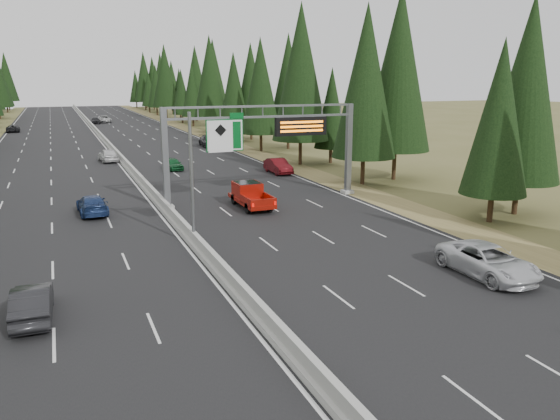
{
  "coord_description": "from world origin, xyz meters",
  "views": [
    {
      "loc": [
        -7.25,
        -6.35,
        9.93
      ],
      "look_at": [
        3.59,
        20.0,
        3.06
      ],
      "focal_mm": 35.0,
      "sensor_mm": 36.0,
      "label": 1
    }
  ],
  "objects": [
    {
      "name": "car_onc_near",
      "position": [
        -8.77,
        17.28,
        0.8
      ],
      "size": [
        1.63,
        4.43,
        1.45
      ],
      "primitive_type": "imported",
      "rotation": [
        0.0,
        0.0,
        3.12
      ],
      "color": "black",
      "rests_on": "road"
    },
    {
      "name": "median_barrier",
      "position": [
        0.0,
        80.0,
        0.41
      ],
      "size": [
        0.7,
        260.0,
        0.85
      ],
      "color": "#9C9C96",
      "rests_on": "road"
    },
    {
      "name": "hov_sign_pole",
      "position": [
        0.58,
        24.97,
        4.72
      ],
      "size": [
        2.8,
        0.5,
        8.0
      ],
      "color": "slate",
      "rests_on": "road"
    },
    {
      "name": "tree_row_right",
      "position": [
        21.97,
        72.45,
        9.41
      ],
      "size": [
        12.39,
        243.1,
        18.63
      ],
      "color": "black",
      "rests_on": "ground"
    },
    {
      "name": "road",
      "position": [
        0.0,
        80.0,
        0.04
      ],
      "size": [
        32.0,
        260.0,
        0.08
      ],
      "primitive_type": "cube",
      "color": "black",
      "rests_on": "ground"
    },
    {
      "name": "car_ahead_green",
      "position": [
        4.56,
        53.58,
        0.73
      ],
      "size": [
        1.93,
        3.98,
        1.31
      ],
      "primitive_type": "imported",
      "rotation": [
        0.0,
        0.0,
        0.1
      ],
      "color": "#114D23",
      "rests_on": "road"
    },
    {
      "name": "car_onc_white",
      "position": [
        -1.5,
        62.71,
        0.88
      ],
      "size": [
        2.3,
        4.82,
        1.59
      ],
      "primitive_type": "imported",
      "rotation": [
        0.0,
        0.0,
        3.23
      ],
      "color": "silver",
      "rests_on": "road"
    },
    {
      "name": "silver_minivan",
      "position": [
        12.65,
        14.07,
        0.88
      ],
      "size": [
        2.69,
        5.76,
        1.6
      ],
      "primitive_type": "imported",
      "rotation": [
        0.0,
        0.0,
        0.01
      ],
      "color": "silver",
      "rests_on": "road"
    },
    {
      "name": "car_onc_far",
      "position": [
        -14.5,
        109.15,
        0.78
      ],
      "size": [
        2.44,
        5.08,
        1.4
      ],
      "primitive_type": "imported",
      "rotation": [
        0.0,
        0.0,
        3.16
      ],
      "color": "black",
      "rests_on": "road"
    },
    {
      "name": "shoulder_right",
      "position": [
        17.8,
        80.0,
        0.03
      ],
      "size": [
        3.6,
        260.0,
        0.06
      ],
      "primitive_type": "cube",
      "color": "olive",
      "rests_on": "ground"
    },
    {
      "name": "car_ahead_far",
      "position": [
        1.5,
        123.77,
        0.84
      ],
      "size": [
        1.95,
        4.52,
        1.52
      ],
      "primitive_type": "imported",
      "rotation": [
        0.0,
        0.0,
        -0.03
      ],
      "color": "black",
      "rests_on": "road"
    },
    {
      "name": "red_pickup",
      "position": [
        6.53,
        33.54,
        1.12
      ],
      "size": [
        2.05,
        5.75,
        1.87
      ],
      "color": "black",
      "rests_on": "road"
    },
    {
      "name": "car_ahead_dkred",
      "position": [
        14.5,
        47.03,
        0.86
      ],
      "size": [
        1.66,
        4.76,
        1.57
      ],
      "primitive_type": "imported",
      "rotation": [
        0.0,
        0.0,
        0.0
      ],
      "color": "#500B0F",
      "rests_on": "road"
    },
    {
      "name": "car_ahead_dkgrey",
      "position": [
        13.84,
        73.24,
        0.85
      ],
      "size": [
        2.58,
        5.48,
        1.55
      ],
      "primitive_type": "imported",
      "rotation": [
        0.0,
        0.0,
        -0.08
      ],
      "color": "black",
      "rests_on": "road"
    },
    {
      "name": "car_onc_blue",
      "position": [
        -5.15,
        35.63,
        0.79
      ],
      "size": [
        2.2,
        4.98,
        1.42
      ],
      "primitive_type": "imported",
      "rotation": [
        0.0,
        0.0,
        3.18
      ],
      "color": "navy",
      "rests_on": "road"
    },
    {
      "name": "sign_gantry",
      "position": [
        8.92,
        34.88,
        5.27
      ],
      "size": [
        16.75,
        0.98,
        7.8
      ],
      "color": "slate",
      "rests_on": "road"
    },
    {
      "name": "car_ahead_white",
      "position": [
        3.63,
        126.51,
        0.86
      ],
      "size": [
        2.98,
        5.79,
        1.56
      ],
      "primitive_type": "imported",
      "rotation": [
        0.0,
        0.0,
        0.07
      ],
      "color": "#B3B3B3",
      "rests_on": "road"
    }
  ]
}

